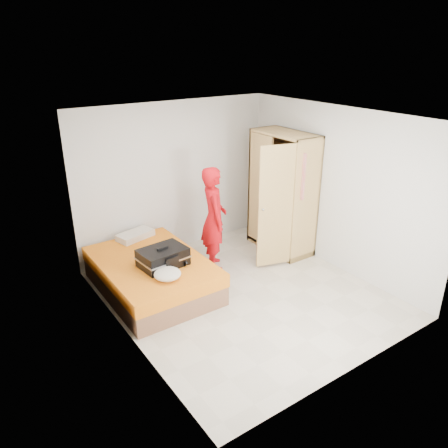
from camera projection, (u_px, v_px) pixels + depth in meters
room at (245, 213)px, 6.00m from camera, size 4.00×4.02×2.60m
bed at (152, 275)px, 6.52m from camera, size 1.42×2.02×0.50m
wardrobe at (282, 197)px, 7.53m from camera, size 1.15×1.20×2.10m
person at (214, 218)px, 6.99m from camera, size 0.61×0.73×1.71m
suitcase at (163, 257)px, 6.23m from camera, size 0.71×0.55×0.29m
round_cushion at (167, 274)px, 5.90m from camera, size 0.37×0.37×0.14m
pillow at (135, 235)px, 7.12m from camera, size 0.65×0.44×0.11m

